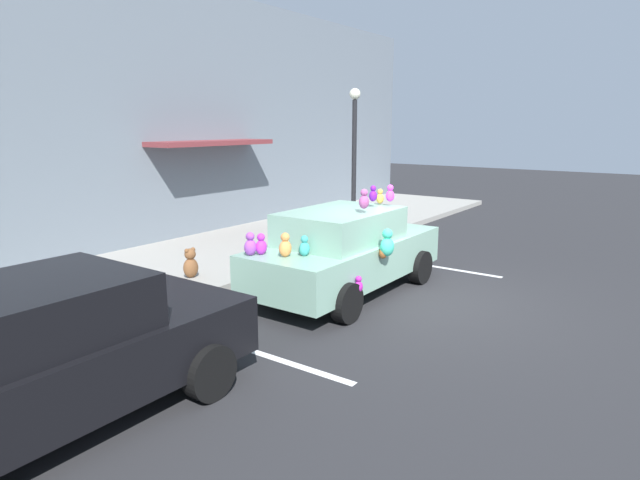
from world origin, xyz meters
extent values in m
plane|color=#262628|center=(0.00, 0.00, 0.00)|extent=(60.00, 60.00, 0.00)
cube|color=gray|center=(0.00, 5.00, 0.07)|extent=(24.00, 4.00, 0.15)
cube|color=slate|center=(0.00, 7.15, 3.20)|extent=(24.00, 0.30, 6.40)
cube|color=brown|center=(1.51, 6.60, 2.55)|extent=(3.60, 1.10, 0.12)
cube|color=silver|center=(2.32, 1.00, 0.00)|extent=(0.12, 3.60, 0.01)
cube|color=silver|center=(-3.25, 1.00, 0.00)|extent=(0.12, 3.60, 0.01)
cube|color=#81AD97|center=(-0.30, 1.23, 0.64)|extent=(4.20, 1.69, 0.68)
cube|color=#81AD97|center=(-0.51, 1.23, 1.26)|extent=(2.18, 1.49, 0.56)
cylinder|color=black|center=(1.01, 2.08, 0.32)|extent=(0.64, 0.22, 0.64)
cylinder|color=black|center=(1.01, 0.39, 0.32)|extent=(0.64, 0.22, 0.64)
cylinder|color=black|center=(-1.60, 2.08, 0.32)|extent=(0.64, 0.22, 0.64)
cylinder|color=black|center=(-1.60, 0.39, 0.32)|extent=(0.64, 0.22, 0.64)
ellipsoid|color=#D83CD6|center=(0.47, 0.80, 1.73)|extent=(0.18, 0.15, 0.21)
sphere|color=#D83CD6|center=(0.47, 0.80, 1.88)|extent=(0.12, 0.12, 0.12)
ellipsoid|color=teal|center=(-1.71, 1.12, 1.10)|extent=(0.19, 0.16, 0.23)
sphere|color=teal|center=(-1.71, 1.12, 1.25)|extent=(0.12, 0.12, 0.12)
ellipsoid|color=#9A437E|center=(-0.54, 0.75, 1.73)|extent=(0.20, 0.16, 0.23)
sphere|color=#9A437E|center=(-0.54, 0.75, 1.89)|extent=(0.12, 0.12, 0.12)
ellipsoid|color=#3ED5AE|center=(-0.56, 0.28, 1.03)|extent=(0.27, 0.22, 0.32)
sphere|color=#3ED5AE|center=(-0.56, 0.28, 1.25)|extent=(0.17, 0.17, 0.17)
ellipsoid|color=#68E157|center=(0.62, 1.06, 1.14)|extent=(0.27, 0.22, 0.32)
sphere|color=#68E157|center=(0.62, 1.06, 1.36)|extent=(0.17, 0.17, 0.17)
ellipsoid|color=#EE8E48|center=(-1.93, 1.32, 1.12)|extent=(0.22, 0.18, 0.26)
sphere|color=#EE8E48|center=(-1.93, 1.32, 1.30)|extent=(0.14, 0.14, 0.14)
ellipsoid|color=#2E8ECD|center=(-1.36, 1.87, 1.11)|extent=(0.22, 0.18, 0.26)
sphere|color=#2E8ECD|center=(-1.36, 1.87, 1.29)|extent=(0.14, 0.14, 0.14)
ellipsoid|color=#27579C|center=(0.68, 1.71, 1.10)|extent=(0.19, 0.16, 0.23)
sphere|color=#27579C|center=(0.68, 1.71, 1.25)|extent=(0.12, 0.12, 0.12)
ellipsoid|color=#BD23AC|center=(-1.37, 0.32, 0.53)|extent=(0.16, 0.13, 0.19)
sphere|color=#BD23AC|center=(-1.37, 0.32, 0.66)|extent=(0.10, 0.10, 0.10)
ellipsoid|color=#427DE9|center=(-1.44, 0.62, 1.13)|extent=(0.25, 0.20, 0.29)
sphere|color=#427DE9|center=(-1.44, 0.62, 1.33)|extent=(0.16, 0.16, 0.16)
ellipsoid|color=gold|center=(0.51, 1.03, 1.65)|extent=(0.16, 0.13, 0.19)
sphere|color=gold|center=(0.51, 1.03, 1.79)|extent=(0.10, 0.10, 0.10)
ellipsoid|color=#601597|center=(0.11, 0.95, 1.75)|extent=(0.17, 0.14, 0.20)
sphere|color=#601597|center=(0.11, 0.95, 1.89)|extent=(0.11, 0.11, 0.11)
ellipsoid|color=#69ED92|center=(1.27, 1.73, 1.08)|extent=(0.15, 0.13, 0.18)
sphere|color=#69ED92|center=(1.27, 1.73, 1.20)|extent=(0.10, 0.10, 0.10)
ellipsoid|color=purple|center=(-2.19, 1.83, 1.11)|extent=(0.22, 0.18, 0.26)
sphere|color=purple|center=(-2.19, 1.83, 1.29)|extent=(0.14, 0.14, 0.14)
ellipsoid|color=#68BA3E|center=(0.97, 0.93, 1.12)|extent=(0.24, 0.19, 0.28)
sphere|color=#68BA3E|center=(0.97, 0.93, 1.32)|extent=(0.15, 0.15, 0.15)
ellipsoid|color=#AF23E6|center=(0.79, 1.52, 1.15)|extent=(0.27, 0.22, 0.32)
sphere|color=#AF23E6|center=(0.79, 1.52, 1.37)|extent=(0.17, 0.17, 0.17)
ellipsoid|color=brown|center=(-0.60, 0.32, 0.93)|extent=(0.16, 0.13, 0.19)
sphere|color=brown|center=(-0.60, 0.32, 1.06)|extent=(0.10, 0.10, 0.10)
ellipsoid|color=#B92EC0|center=(-2.04, 1.73, 1.10)|extent=(0.20, 0.16, 0.24)
sphere|color=#B92EC0|center=(-2.04, 1.73, 1.27)|extent=(0.13, 0.13, 0.13)
cube|color=black|center=(-5.79, 1.22, 0.64)|extent=(4.24, 1.76, 0.68)
cube|color=black|center=(-6.00, 1.22, 1.26)|extent=(2.20, 1.55, 0.56)
cylinder|color=black|center=(-4.47, 2.10, 0.32)|extent=(0.64, 0.22, 0.64)
cylinder|color=black|center=(-4.47, 0.34, 0.32)|extent=(0.64, 0.22, 0.64)
ellipsoid|color=brown|center=(-1.67, 3.88, 0.34)|extent=(0.30, 0.25, 0.38)
sphere|color=brown|center=(-1.67, 3.88, 0.61)|extent=(0.21, 0.21, 0.21)
sphere|color=brown|center=(-1.74, 3.88, 0.68)|extent=(0.09, 0.09, 0.09)
sphere|color=brown|center=(-1.59, 3.88, 0.68)|extent=(0.09, 0.09, 0.09)
cylinder|color=black|center=(3.52, 3.50, 1.88)|extent=(0.12, 0.12, 3.47)
sphere|color=#EAEACC|center=(3.52, 3.50, 3.76)|extent=(0.28, 0.28, 0.28)
camera|label=1|loc=(-8.21, -3.86, 3.00)|focal=30.01mm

